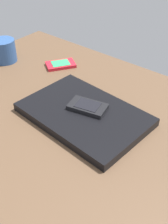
% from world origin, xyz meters
% --- Properties ---
extents(desk_surface, '(1.20, 0.80, 0.03)m').
position_xyz_m(desk_surface, '(0.00, 0.00, 0.01)').
color(desk_surface, brown).
rests_on(desk_surface, ground).
extents(laptop_closed, '(0.35, 0.25, 0.02)m').
position_xyz_m(laptop_closed, '(0.04, -0.04, 0.04)').
color(laptop_closed, black).
rests_on(laptop_closed, desk_surface).
extents(cell_phone_on_laptop, '(0.12, 0.08, 0.01)m').
position_xyz_m(cell_phone_on_laptop, '(0.04, -0.06, 0.06)').
color(cell_phone_on_laptop, black).
rests_on(cell_phone_on_laptop, laptop_closed).
extents(cell_phone_on_desk, '(0.11, 0.12, 0.01)m').
position_xyz_m(cell_phone_on_desk, '(0.30, -0.22, 0.04)').
color(cell_phone_on_desk, red).
rests_on(cell_phone_on_desk, desk_surface).
extents(coffee_mug, '(0.11, 0.08, 0.08)m').
position_xyz_m(coffee_mug, '(0.48, -0.12, 0.07)').
color(coffee_mug, '#2D518C').
rests_on(coffee_mug, desk_surface).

